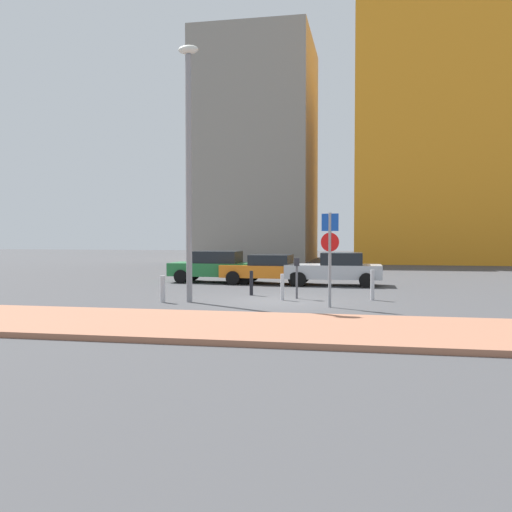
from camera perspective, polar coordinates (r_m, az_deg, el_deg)
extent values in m
plane|color=#424244|center=(19.60, 2.18, -4.59)|extent=(120.00, 120.00, 0.00)
cube|color=#9E664C|center=(13.86, -1.64, -7.13)|extent=(40.00, 4.29, 0.14)
cube|color=#237238|center=(27.31, -3.93, -1.34)|extent=(4.56, 1.89, 0.63)
cube|color=black|center=(27.28, -3.92, -0.10)|extent=(2.17, 1.69, 0.56)
cylinder|color=black|center=(26.97, -7.60, -2.07)|extent=(0.65, 0.24, 0.64)
cylinder|color=black|center=(28.64, -6.37, -1.82)|extent=(0.65, 0.24, 0.64)
cylinder|color=black|center=(26.08, -1.25, -2.20)|extent=(0.65, 0.24, 0.64)
cylinder|color=black|center=(27.81, -0.37, -1.92)|extent=(0.65, 0.24, 0.64)
cube|color=orange|center=(26.36, 1.23, -1.53)|extent=(4.34, 1.99, 0.57)
cube|color=black|center=(26.30, 1.52, -0.39)|extent=(1.92, 1.74, 0.48)
cylinder|color=black|center=(25.86, -2.35, -2.23)|extent=(0.65, 0.25, 0.64)
cylinder|color=black|center=(27.60, -1.31, -1.95)|extent=(0.65, 0.25, 0.64)
cylinder|color=black|center=(25.22, 4.01, -2.35)|extent=(0.65, 0.25, 0.64)
cylinder|color=black|center=(27.00, 4.65, -2.05)|extent=(0.65, 0.25, 0.64)
cube|color=#B7BABF|center=(25.88, 7.80, -1.56)|extent=(4.35, 1.87, 0.62)
cube|color=black|center=(25.84, 8.64, -0.27)|extent=(1.88, 1.67, 0.55)
cylinder|color=black|center=(25.11, 4.38, -2.37)|extent=(0.64, 0.23, 0.64)
cylinder|color=black|center=(26.87, 4.74, -2.07)|extent=(0.64, 0.23, 0.64)
cylinder|color=black|center=(25.01, 11.09, -2.43)|extent=(0.64, 0.23, 0.64)
cylinder|color=black|center=(26.78, 11.00, -2.12)|extent=(0.64, 0.23, 0.64)
cylinder|color=gray|center=(18.03, 7.47, -0.41)|extent=(0.10, 0.10, 3.00)
cube|color=#1447B7|center=(18.02, 7.49, 3.40)|extent=(0.54, 0.18, 0.55)
cylinder|color=red|center=(18.02, 7.48, 1.40)|extent=(0.59, 0.18, 0.60)
cylinder|color=#4C4C51|center=(20.39, 4.14, -2.66)|extent=(0.08, 0.08, 1.19)
cube|color=black|center=(20.34, 4.14, -0.60)|extent=(0.18, 0.14, 0.28)
cylinder|color=gray|center=(19.43, -6.80, 7.71)|extent=(0.20, 0.20, 8.38)
ellipsoid|color=silver|center=(20.31, -6.86, 19.98)|extent=(0.70, 0.36, 0.30)
cylinder|color=#B7B7BC|center=(19.89, 2.67, -3.15)|extent=(0.13, 0.13, 0.93)
cylinder|color=#B7B7BC|center=(20.30, 11.67, -2.89)|extent=(0.14, 0.14, 1.07)
cylinder|color=black|center=(21.46, -0.47, -2.75)|extent=(0.13, 0.13, 0.93)
cylinder|color=#B7B7BC|center=(19.46, -9.40, -3.32)|extent=(0.17, 0.17, 0.91)
cube|color=orange|center=(53.10, 20.66, 12.16)|extent=(18.99, 15.37, 23.27)
cube|color=gray|center=(52.62, 0.16, 10.50)|extent=(10.06, 11.45, 19.84)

